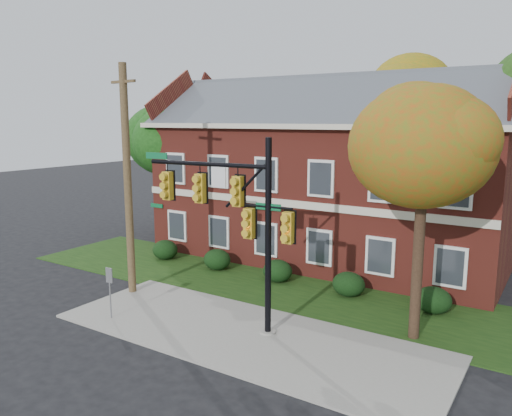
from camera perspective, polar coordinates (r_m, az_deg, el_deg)
The scene contains 15 objects.
ground at distance 17.20m, azimuth -3.24°, elevation -15.56°, with size 120.00×120.00×0.00m, color black.
sidewalk at distance 17.93m, azimuth -1.31°, elevation -14.30°, with size 14.00×5.00×0.08m, color gray.
grass_strip at distance 21.95m, azimuth 6.11°, elevation -9.72°, with size 30.00×6.00×0.04m, color #193811.
apartment_building at distance 27.01m, azimuth 8.19°, elevation 4.79°, with size 18.80×8.80×9.74m.
hedge_far_left at distance 27.33m, azimuth -10.35°, elevation -4.72°, with size 1.40×1.26×1.05m, color black.
hedge_left at distance 25.14m, azimuth -4.47°, elevation -5.90°, with size 1.40×1.26×1.05m, color black.
hedge_center at distance 23.27m, azimuth 2.48°, elevation -7.20°, with size 1.40×1.26×1.05m, color black.
hedge_right at distance 21.82m, azimuth 10.54°, elevation -8.56°, with size 1.40×1.26×1.05m, color black.
hedge_far_right at distance 20.85m, azimuth 19.60°, elevation -9.89°, with size 1.40×1.26×1.05m, color black.
tree_near_right at distance 16.87m, azimuth 19.35°, elevation 6.90°, with size 4.50×4.25×8.58m.
tree_left_rear at distance 31.34m, azimuth -9.21°, elevation 8.59°, with size 5.40×5.10×8.88m.
tree_far_rear at distance 33.80m, azimuth 16.16°, elevation 12.10°, with size 6.84×6.46×11.52m.
traffic_signal at distance 17.30m, azimuth -2.22°, elevation -0.51°, with size 6.15×0.73×6.87m.
utility_pole at distance 21.53m, azimuth -14.46°, elevation 3.05°, with size 1.51×0.36×9.70m.
sign_post at distance 19.53m, azimuth -16.39°, elevation -8.42°, with size 0.30×0.07×2.03m.
Camera 1 is at (9.14, -12.52, 7.46)m, focal length 35.00 mm.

